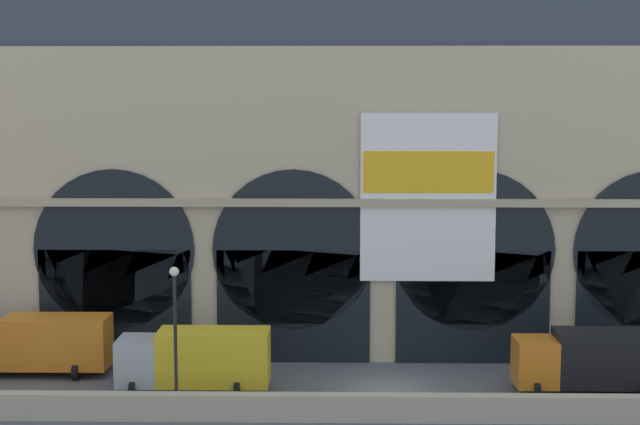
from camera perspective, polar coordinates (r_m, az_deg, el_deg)
The scene contains 7 objects.
ground_plane at distance 48.52m, azimuth 4.05°, elevation -10.56°, with size 200.00×200.00×0.00m, color #54565B.
quay_parapet_wall at distance 43.84m, azimuth 4.39°, elevation -11.62°, with size 90.00×0.70×1.22m, color #B2A891.
station_building at distance 54.32m, azimuth 3.74°, elevation 2.49°, with size 51.22×6.09×21.35m.
box_truck_west at distance 52.62m, azimuth -16.47°, elevation -7.52°, with size 7.50×2.91×3.12m.
box_truck_midwest at distance 47.97m, azimuth -7.47°, elevation -8.68°, with size 7.50×2.91×3.12m.
box_truck_mideast at distance 49.27m, azimuth 16.08°, elevation -8.48°, with size 7.50×2.91×3.12m.
street_lamp_quayside at distance 44.12m, azimuth -8.70°, elevation -6.43°, with size 0.44×0.44×6.90m.
Camera 1 is at (-2.56, -46.27, 14.37)m, focal length 53.25 mm.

